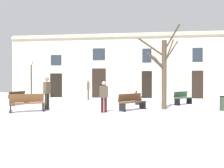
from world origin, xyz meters
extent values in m
plane|color=white|center=(0.00, 0.00, 0.00)|extent=(35.44, 35.44, 0.00)
cube|color=beige|center=(0.00, 9.31, 3.06)|extent=(22.15, 0.40, 6.13)
cube|color=#B1A993|center=(0.00, 9.06, 5.88)|extent=(22.15, 0.30, 0.24)
cube|color=black|center=(-6.48, 9.09, 1.17)|extent=(1.19, 0.08, 2.34)
cube|color=#262D38|center=(-6.48, 9.09, 3.64)|extent=(1.07, 0.06, 1.01)
cube|color=black|center=(-2.21, 9.09, 1.40)|extent=(1.33, 0.08, 2.80)
cube|color=#262D38|center=(-2.21, 9.09, 4.16)|extent=(1.19, 0.06, 1.12)
cube|color=black|center=(2.33, 9.09, 1.26)|extent=(0.94, 0.08, 2.53)
cube|color=#262D38|center=(2.33, 9.09, 3.97)|extent=(0.85, 0.06, 1.30)
cube|color=black|center=(6.90, 9.09, 1.27)|extent=(1.00, 0.08, 2.54)
cube|color=#262D38|center=(6.90, 9.09, 3.97)|extent=(0.90, 0.06, 1.27)
cylinder|color=#4C3D2D|center=(3.15, 0.16, 1.93)|extent=(0.28, 0.28, 3.86)
cylinder|color=#4C3D2D|center=(3.52, -0.17, 3.92)|extent=(0.85, 0.79, 1.36)
cylinder|color=#4C3D2D|center=(3.35, -0.25, 3.13)|extent=(0.49, 0.91, 1.29)
cylinder|color=#4C3D2D|center=(2.81, 0.47, 2.72)|extent=(0.80, 0.73, 0.83)
cylinder|color=#4C3D2D|center=(2.89, 0.44, 2.60)|extent=(0.65, 0.68, 0.85)
cylinder|color=#4C3D2D|center=(3.55, 0.36, 3.24)|extent=(0.88, 0.50, 1.29)
cylinder|color=#4C3D2D|center=(2.68, -0.27, 2.63)|extent=(1.05, 0.99, 0.91)
cylinder|color=#4C3D2D|center=(2.45, -0.08, 3.44)|extent=(1.50, 0.60, 1.02)
cylinder|color=black|center=(-7.59, 6.10, 1.50)|extent=(0.10, 0.10, 3.01)
cylinder|color=black|center=(-7.59, 6.10, 0.10)|extent=(0.22, 0.22, 0.20)
cube|color=beige|center=(-7.59, 6.10, 3.19)|extent=(0.24, 0.24, 0.36)
cone|color=black|center=(-7.59, 6.10, 3.37)|extent=(0.30, 0.30, 0.14)
cylinder|color=#2D3D2D|center=(6.28, -0.06, 0.37)|extent=(0.45, 0.45, 0.75)
torus|color=black|center=(6.28, -0.06, 0.76)|extent=(0.47, 0.47, 0.04)
cube|color=#2D4C33|center=(4.66, 2.97, 0.45)|extent=(1.39, 1.55, 0.05)
cube|color=#2D4C33|center=(4.51, 3.10, 0.69)|extent=(1.12, 1.33, 0.39)
cube|color=black|center=(4.18, 2.38, 0.23)|extent=(0.34, 0.30, 0.45)
torus|color=black|center=(4.31, 2.27, 0.08)|extent=(0.13, 0.15, 0.17)
cube|color=black|center=(5.15, 3.56, 0.23)|extent=(0.34, 0.30, 0.45)
torus|color=black|center=(5.28, 3.46, 0.08)|extent=(0.13, 0.15, 0.17)
cube|color=brown|center=(-3.85, -1.99, 0.45)|extent=(1.66, 1.28, 0.05)
cube|color=brown|center=(-3.95, -1.82, 0.70)|extent=(1.49, 1.01, 0.44)
cube|color=black|center=(-4.51, -2.41, 0.22)|extent=(0.26, 0.36, 0.45)
torus|color=black|center=(-4.42, -2.55, 0.08)|extent=(0.16, 0.12, 0.17)
cube|color=black|center=(-3.18, -1.56, 0.22)|extent=(0.26, 0.36, 0.45)
torus|color=black|center=(-3.09, -1.70, 0.08)|extent=(0.16, 0.12, 0.17)
cube|color=#51331E|center=(1.44, -0.48, 0.44)|extent=(1.49, 1.76, 0.05)
cube|color=#51331E|center=(1.27, -0.35, 0.69)|extent=(1.19, 1.54, 0.41)
cube|color=black|center=(0.92, -1.17, 0.22)|extent=(0.37, 0.30, 0.44)
torus|color=black|center=(1.07, -1.28, 0.08)|extent=(0.13, 0.15, 0.17)
cube|color=black|center=(1.96, 0.21, 0.22)|extent=(0.37, 0.30, 0.44)
torus|color=black|center=(2.11, 0.10, 0.08)|extent=(0.13, 0.15, 0.17)
cube|color=#51331E|center=(1.67, 3.24, 0.45)|extent=(0.45, 1.71, 0.05)
cube|color=#51331E|center=(1.49, 3.25, 0.69)|extent=(0.16, 1.71, 0.41)
cube|color=black|center=(1.65, 2.45, 0.22)|extent=(0.36, 0.07, 0.45)
torus|color=black|center=(1.80, 2.45, 0.08)|extent=(0.04, 0.17, 0.17)
cube|color=black|center=(1.70, 4.03, 0.22)|extent=(0.36, 0.07, 0.45)
torus|color=black|center=(1.85, 4.03, 0.08)|extent=(0.04, 0.17, 0.17)
cube|color=#3D2819|center=(-6.27, 1.69, 0.45)|extent=(0.62, 1.76, 0.05)
cube|color=#3D2819|center=(-6.46, 1.72, 0.69)|extent=(0.33, 1.73, 0.40)
cube|color=black|center=(-6.36, 0.90, 0.22)|extent=(0.40, 0.10, 0.45)
torus|color=black|center=(-6.19, 0.88, 0.08)|extent=(0.05, 0.17, 0.17)
cube|color=black|center=(-6.18, 2.49, 0.22)|extent=(0.40, 0.10, 0.45)
torus|color=black|center=(-6.01, 2.47, 0.08)|extent=(0.05, 0.17, 0.17)
cylinder|color=#403D3A|center=(-2.61, 6.30, 0.42)|extent=(0.14, 0.14, 0.85)
cylinder|color=#403D3A|center=(-2.56, 6.13, 0.42)|extent=(0.14, 0.14, 0.85)
cube|color=#4C4233|center=(-2.59, 6.22, 1.17)|extent=(0.31, 0.43, 0.65)
sphere|color=tan|center=(-2.59, 6.22, 1.65)|extent=(0.23, 0.23, 0.23)
cylinder|color=#350F0F|center=(-0.04, -1.71, 0.38)|extent=(0.14, 0.14, 0.75)
cylinder|color=#350F0F|center=(0.12, -1.61, 0.38)|extent=(0.14, 0.14, 0.75)
cube|color=#4C4233|center=(0.04, -1.66, 1.04)|extent=(0.44, 0.39, 0.58)
sphere|color=tan|center=(0.04, -1.66, 1.47)|extent=(0.21, 0.21, 0.21)
cylinder|color=#2D271E|center=(-3.26, -0.72, 0.44)|extent=(0.14, 0.14, 0.87)
cylinder|color=#2D271E|center=(-3.32, -0.90, 0.44)|extent=(0.14, 0.14, 0.87)
cube|color=#4C4233|center=(-3.29, -0.81, 1.21)|extent=(0.33, 0.43, 0.67)
sphere|color=#9E755B|center=(-3.29, -0.81, 1.70)|extent=(0.24, 0.24, 0.24)
camera|label=1|loc=(1.98, -13.46, 1.56)|focal=38.38mm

